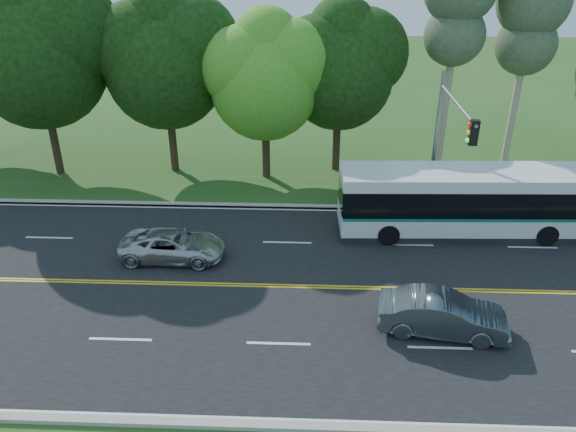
{
  "coord_description": "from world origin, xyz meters",
  "views": [
    {
      "loc": [
        0.44,
        -18.63,
        12.67
      ],
      "look_at": [
        -0.4,
        2.0,
        2.14
      ],
      "focal_mm": 35.0,
      "sensor_mm": 36.0,
      "label": 1
    }
  ],
  "objects_px": {
    "sedan": "(443,314)",
    "suv": "(173,245)",
    "traffic_signal": "(447,133)",
    "transit_bus": "(469,203)"
  },
  "relations": [
    {
      "from": "transit_bus",
      "to": "sedan",
      "type": "height_order",
      "value": "transit_bus"
    },
    {
      "from": "sedan",
      "to": "suv",
      "type": "distance_m",
      "value": 11.47
    },
    {
      "from": "sedan",
      "to": "traffic_signal",
      "type": "bearing_deg",
      "value": -1.01
    },
    {
      "from": "sedan",
      "to": "suv",
      "type": "bearing_deg",
      "value": 74.81
    },
    {
      "from": "traffic_signal",
      "to": "transit_bus",
      "type": "relative_size",
      "value": 0.59
    },
    {
      "from": "traffic_signal",
      "to": "suv",
      "type": "relative_size",
      "value": 1.57
    },
    {
      "from": "transit_bus",
      "to": "sedan",
      "type": "relative_size",
      "value": 2.67
    },
    {
      "from": "sedan",
      "to": "transit_bus",
      "type": "bearing_deg",
      "value": -10.87
    },
    {
      "from": "traffic_signal",
      "to": "sedan",
      "type": "bearing_deg",
      "value": -99.27
    },
    {
      "from": "suv",
      "to": "transit_bus",
      "type": "bearing_deg",
      "value": -76.81
    }
  ]
}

